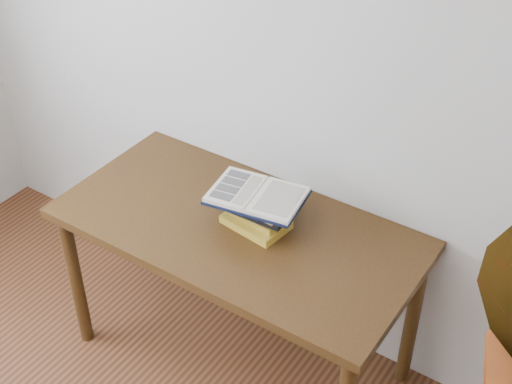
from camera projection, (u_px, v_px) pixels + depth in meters
The scene contains 3 objects.
desk at pixel (238, 244), 2.88m from camera, with size 1.46×0.73×0.78m.
book_stack at pixel (260, 212), 2.79m from camera, with size 0.27×0.21×0.12m.
open_book at pixel (257, 195), 2.76m from camera, with size 0.40×0.31×0.03m.
Camera 1 is at (1.37, -0.40, 2.58)m, focal length 50.00 mm.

